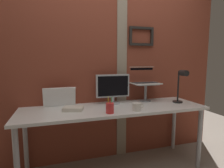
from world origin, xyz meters
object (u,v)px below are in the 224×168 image
laptop (144,79)px  pen_cup (110,108)px  whiteboard_panel (60,97)px  coffee_mug (137,107)px  desk_lamp (181,83)px  monitor (113,87)px

laptop → pen_cup: laptop is taller
whiteboard_panel → coffee_mug: (0.76, -0.42, -0.07)m
laptop → pen_cup: size_ratio=2.11×
desk_lamp → whiteboard_panel: bearing=169.3°
desk_lamp → pen_cup: 0.97m
desk_lamp → pen_cup: desk_lamp is taller
monitor → coffee_mug: bearing=-70.4°
monitor → whiteboard_panel: monitor is taller
coffee_mug → whiteboard_panel: bearing=151.1°
monitor → laptop: bearing=8.1°
desk_lamp → coffee_mug: (-0.65, -0.15, -0.21)m
monitor → laptop: size_ratio=1.17×
laptop → coffee_mug: bearing=-123.7°
monitor → desk_lamp: bearing=-16.6°
laptop → whiteboard_panel: laptop is taller
pen_cup → coffee_mug: size_ratio=1.32×
whiteboard_panel → coffee_mug: 0.87m
monitor → coffee_mug: size_ratio=3.25×
monitor → pen_cup: size_ratio=2.46×
monitor → laptop: laptop is taller
whiteboard_panel → pen_cup: (0.47, -0.42, -0.06)m
monitor → laptop: 0.45m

